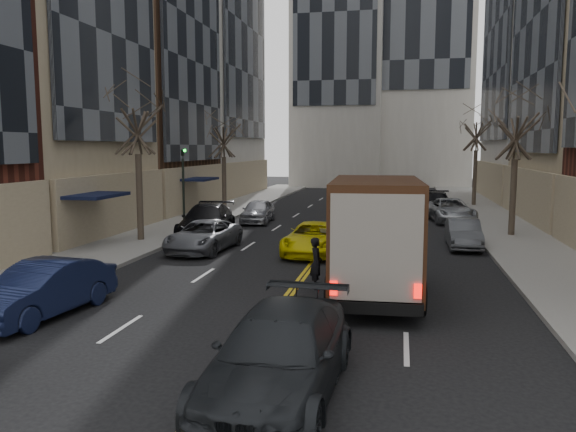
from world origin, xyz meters
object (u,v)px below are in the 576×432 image
Objects in this scene: ups_truck at (375,238)px; observer_sedan at (280,355)px; pedestrian at (316,263)px; taxi at (313,238)px.

observer_sedan is (-1.38, -7.27, -1.03)m from ups_truck.
observer_sedan is 7.90m from pedestrian.
taxi is at bearing 111.21° from ups_truck.
pedestrian reaches higher than observer_sedan.
taxi is 5.95m from pedestrian.
ups_truck is 7.47m from observer_sedan.
pedestrian is at bearing 159.16° from ups_truck.
ups_truck reaches higher than taxi.
pedestrian is (-1.88, 0.61, -0.98)m from ups_truck.
ups_truck is 2.21m from pedestrian.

